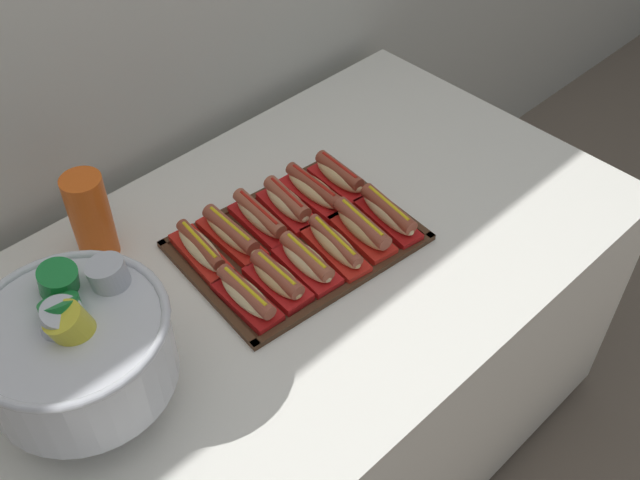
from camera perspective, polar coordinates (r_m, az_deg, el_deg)
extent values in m
plane|color=#7A6B5B|center=(2.18, -1.93, -15.61)|extent=(10.00, 10.00, 0.00)
cube|color=white|center=(1.85, -2.22, -9.44)|extent=(1.56, 0.89, 0.72)
cylinder|color=black|center=(2.38, 16.35, -10.11)|extent=(0.05, 0.05, 0.04)
cylinder|color=black|center=(2.61, 3.98, -1.48)|extent=(0.05, 0.05, 0.04)
cube|color=#472B19|center=(1.61, -1.77, -0.13)|extent=(0.51, 0.40, 0.01)
cube|color=#472B19|center=(1.51, 2.22, -3.53)|extent=(0.48, 0.06, 0.01)
cube|color=#472B19|center=(1.71, -5.31, 3.21)|extent=(0.48, 0.06, 0.01)
cube|color=#472B19|center=(1.52, -8.74, -3.82)|extent=(0.05, 0.36, 0.01)
cube|color=#472B19|center=(1.71, 4.40, 3.47)|extent=(0.05, 0.36, 0.01)
cube|color=#B21414|center=(1.48, -5.60, -4.74)|extent=(0.07, 0.16, 0.02)
ellipsoid|color=beige|center=(1.46, -5.66, -4.22)|extent=(0.06, 0.15, 0.04)
cylinder|color=#9E4C38|center=(1.45, -5.69, -3.93)|extent=(0.04, 0.15, 0.03)
cylinder|color=yellow|center=(1.44, -5.72, -3.56)|extent=(0.01, 0.13, 0.01)
cube|color=red|center=(1.51, -3.26, -3.40)|extent=(0.07, 0.15, 0.02)
ellipsoid|color=tan|center=(1.49, -3.29, -2.89)|extent=(0.06, 0.14, 0.04)
cylinder|color=#9E4C38|center=(1.48, -3.31, -2.61)|extent=(0.04, 0.14, 0.03)
cylinder|color=yellow|center=(1.47, -3.33, -2.21)|extent=(0.01, 0.11, 0.01)
cube|color=red|center=(1.53, -1.01, -2.10)|extent=(0.08, 0.17, 0.02)
ellipsoid|color=beige|center=(1.52, -1.02, -1.55)|extent=(0.07, 0.15, 0.04)
cylinder|color=#A8563D|center=(1.51, -1.03, -1.25)|extent=(0.04, 0.14, 0.03)
cylinder|color=yellow|center=(1.50, -1.03, -0.86)|extent=(0.02, 0.12, 0.01)
cube|color=red|center=(1.57, 1.15, -0.84)|extent=(0.09, 0.19, 0.02)
ellipsoid|color=tan|center=(1.55, 1.16, -0.31)|extent=(0.07, 0.17, 0.04)
cylinder|color=#9E4C38|center=(1.55, 1.16, -0.02)|extent=(0.05, 0.16, 0.03)
cylinder|color=yellow|center=(1.54, 1.17, 0.31)|extent=(0.03, 0.13, 0.01)
cube|color=red|center=(1.60, 3.21, 0.36)|extent=(0.09, 0.18, 0.02)
ellipsoid|color=tan|center=(1.59, 3.24, 0.97)|extent=(0.07, 0.16, 0.04)
cylinder|color=#9E4C38|center=(1.58, 3.26, 1.31)|extent=(0.05, 0.16, 0.03)
cylinder|color=yellow|center=(1.57, 3.28, 1.71)|extent=(0.03, 0.13, 0.01)
cube|color=#B21414|center=(1.64, 5.18, 1.51)|extent=(0.08, 0.18, 0.02)
ellipsoid|color=beige|center=(1.63, 5.23, 2.09)|extent=(0.07, 0.17, 0.04)
cylinder|color=brown|center=(1.62, 5.26, 2.42)|extent=(0.05, 0.16, 0.03)
cylinder|color=yellow|center=(1.61, 5.29, 2.81)|extent=(0.03, 0.13, 0.01)
cube|color=red|center=(1.58, -9.02, -1.16)|extent=(0.08, 0.18, 0.02)
ellipsoid|color=beige|center=(1.56, -9.11, -0.62)|extent=(0.07, 0.17, 0.04)
cylinder|color=brown|center=(1.55, -9.15, -0.32)|extent=(0.04, 0.15, 0.03)
cylinder|color=yellow|center=(1.55, -9.20, 0.00)|extent=(0.02, 0.13, 0.01)
cube|color=red|center=(1.60, -6.77, 0.04)|extent=(0.07, 0.18, 0.02)
ellipsoid|color=#E0BC7F|center=(1.59, -6.83, 0.55)|extent=(0.05, 0.17, 0.04)
cylinder|color=#9E4C38|center=(1.58, -6.86, 0.83)|extent=(0.04, 0.16, 0.03)
cylinder|color=yellow|center=(1.57, -6.91, 1.23)|extent=(0.01, 0.13, 0.01)
cube|color=red|center=(1.63, -4.59, 1.20)|extent=(0.07, 0.18, 0.02)
ellipsoid|color=beige|center=(1.62, -4.64, 1.77)|extent=(0.06, 0.16, 0.04)
cylinder|color=#A8563D|center=(1.61, -4.66, 2.09)|extent=(0.04, 0.16, 0.03)
cylinder|color=red|center=(1.60, -4.69, 2.47)|extent=(0.02, 0.13, 0.01)
cube|color=red|center=(1.66, -2.49, 2.32)|extent=(0.09, 0.17, 0.02)
ellipsoid|color=beige|center=(1.65, -2.52, 2.90)|extent=(0.07, 0.15, 0.04)
cylinder|color=#A8563D|center=(1.64, -2.53, 3.23)|extent=(0.05, 0.14, 0.03)
cylinder|color=red|center=(1.63, -2.55, 3.63)|extent=(0.02, 0.12, 0.01)
cube|color=red|center=(1.70, -0.47, 3.39)|extent=(0.07, 0.18, 0.02)
ellipsoid|color=#E0BC7F|center=(1.68, -0.47, 3.93)|extent=(0.06, 0.17, 0.04)
cylinder|color=brown|center=(1.67, -0.47, 4.22)|extent=(0.04, 0.17, 0.03)
cylinder|color=red|center=(1.67, -0.48, 4.58)|extent=(0.01, 0.14, 0.01)
cube|color=red|center=(1.73, 1.48, 4.42)|extent=(0.08, 0.16, 0.02)
ellipsoid|color=#E0BC7F|center=(1.72, 1.49, 5.02)|extent=(0.06, 0.15, 0.04)
cylinder|color=brown|center=(1.71, 1.50, 5.35)|extent=(0.04, 0.14, 0.03)
cylinder|color=red|center=(1.70, 1.51, 5.73)|extent=(0.02, 0.12, 0.01)
cylinder|color=silver|center=(1.41, -16.85, -11.39)|extent=(0.17, 0.17, 0.02)
cone|color=silver|center=(1.38, -17.16, -10.54)|extent=(0.06, 0.06, 0.05)
cylinder|color=silver|center=(1.30, -18.05, -8.09)|extent=(0.32, 0.32, 0.14)
torus|color=silver|center=(1.25, -18.75, -6.14)|extent=(0.33, 0.33, 0.02)
cylinder|color=#B7BCC6|center=(1.31, -15.39, -3.72)|extent=(0.09, 0.09, 0.13)
cylinder|color=#197A33|center=(1.33, -19.20, -3.98)|extent=(0.10, 0.11, 0.13)
cylinder|color=#B7BCC6|center=(1.27, -19.13, -6.75)|extent=(0.11, 0.11, 0.13)
cylinder|color=#197A33|center=(1.26, -18.59, -6.81)|extent=(0.10, 0.13, 0.15)
cylinder|color=yellow|center=(1.26, -17.80, -7.04)|extent=(0.12, 0.10, 0.14)
cylinder|color=#EA5B19|center=(1.62, -16.81, 0.58)|extent=(0.08, 0.08, 0.12)
cylinder|color=#EA5B19|center=(1.60, -16.96, 1.12)|extent=(0.08, 0.08, 0.12)
cylinder|color=#EA5B19|center=(1.59, -17.12, 1.68)|extent=(0.08, 0.08, 0.12)
cylinder|color=#EA5B19|center=(1.58, -17.28, 2.24)|extent=(0.08, 0.08, 0.12)
cylinder|color=#EA5B19|center=(1.56, -17.44, 2.81)|extent=(0.08, 0.08, 0.12)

